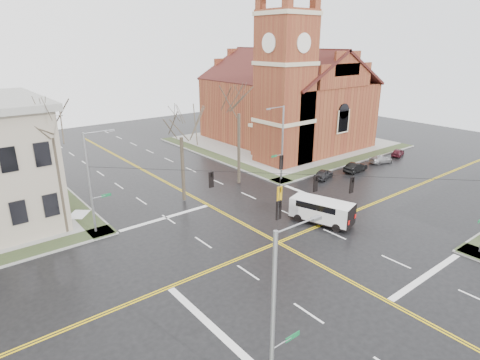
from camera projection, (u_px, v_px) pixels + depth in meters
ground at (278, 243)px, 34.16m from camera, size 120.00×120.00×0.00m
sidewalks at (278, 242)px, 34.13m from camera, size 80.00×80.00×0.17m
road_markings at (278, 242)px, 34.15m from camera, size 100.00×100.00×0.01m
church at (285, 92)px, 64.25m from camera, size 24.28×27.48×27.50m
signal_pole_ne at (281, 141)px, 47.68m from camera, size 2.75×0.22×9.00m
signal_pole_nw at (91, 180)px, 34.36m from camera, size 2.75×0.22×9.00m
signal_pole_sw at (276, 317)px, 17.37m from camera, size 2.75×0.22×9.00m
span_wires at (281, 174)px, 32.11m from camera, size 23.02×23.02×0.03m
traffic_signals at (286, 185)px, 31.87m from camera, size 8.21×8.26×1.30m
streetlight_north_a at (49, 147)px, 47.10m from camera, size 2.30×0.20×8.00m
streetlight_north_b at (14, 121)px, 61.87m from camera, size 2.30×0.20×8.00m
cargo_van at (319, 209)px, 37.59m from camera, size 3.91×6.23×2.22m
parked_car_a at (324, 174)px, 49.79m from camera, size 3.82×2.41×1.21m
parked_car_b at (356, 167)px, 52.34m from camera, size 3.89×1.59×1.25m
parked_car_c at (381, 159)px, 56.21m from camera, size 3.85×2.26×1.05m
parked_car_d at (398, 152)px, 59.59m from camera, size 3.54×2.25×1.12m
tree_nw_far at (51, 131)px, 32.86m from camera, size 4.00×4.00×12.84m
tree_nw_near at (181, 133)px, 40.52m from camera, size 4.00×4.00×10.26m
tree_ne at (239, 109)px, 45.30m from camera, size 4.00×4.00×12.42m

